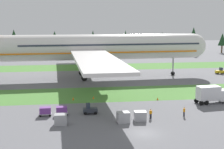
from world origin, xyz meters
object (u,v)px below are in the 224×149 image
at_px(uld_container_1, 123,117).
at_px(uld_container_2, 140,116).
at_px(airliner, 91,47).
at_px(taxiway_marker_2, 158,99).
at_px(baggage_tug, 90,110).
at_px(cargo_dolly_lead, 62,110).
at_px(pushback_tractor, 220,71).
at_px(ground_crew_loader, 151,113).
at_px(uld_container_0, 61,119).
at_px(taxiway_marker_0, 93,97).
at_px(taxiway_marker_1, 73,98).
at_px(ground_crew_marshaller, 184,111).
at_px(catering_truck, 212,94).
at_px(taxiway_marker_3, 215,97).
at_px(cargo_dolly_second, 45,111).

distance_m(uld_container_1, uld_container_2, 3.09).
xyz_separation_m(airliner, taxiway_marker_2, (12.17, -28.01, -8.68)).
distance_m(airliner, baggage_tug, 37.35).
relative_size(cargo_dolly_lead, pushback_tractor, 0.84).
xyz_separation_m(airliner, pushback_tractor, (40.41, 1.76, -8.16)).
bearing_deg(ground_crew_loader, pushback_tractor, -147.60).
bearing_deg(uld_container_0, taxiway_marker_0, 68.38).
bearing_deg(taxiway_marker_1, ground_crew_marshaller, -36.78).
bearing_deg(cargo_dolly_lead, pushback_tractor, 127.26).
relative_size(baggage_tug, ground_crew_loader, 1.51).
bearing_deg(taxiway_marker_2, uld_container_2, -116.81).
distance_m(catering_truck, taxiway_marker_3, 5.31).
bearing_deg(cargo_dolly_lead, airliner, 166.76).
bearing_deg(cargo_dolly_lead, taxiway_marker_2, 111.74).
bearing_deg(taxiway_marker_2, cargo_dolly_second, -159.66).
xyz_separation_m(baggage_tug, taxiway_marker_3, (27.97, 8.55, -0.54)).
relative_size(cargo_dolly_lead, ground_crew_marshaller, 1.28).
height_order(uld_container_0, taxiway_marker_3, uld_container_0).
bearing_deg(taxiway_marker_0, ground_crew_loader, -60.44).
bearing_deg(airliner, uld_container_0, -13.19).
xyz_separation_m(baggage_tug, uld_container_0, (-5.10, -5.49, 0.07)).
height_order(catering_truck, taxiway_marker_2, catering_truck).
distance_m(uld_container_2, taxiway_marker_2, 14.95).
xyz_separation_m(taxiway_marker_1, taxiway_marker_2, (17.80, -2.31, -0.06)).
xyz_separation_m(cargo_dolly_lead, uld_container_2, (13.25, -4.91, -0.12)).
bearing_deg(baggage_tug, cargo_dolly_lead, -90.00).
bearing_deg(baggage_tug, taxiway_marker_2, 117.98).
relative_size(ground_crew_loader, taxiway_marker_1, 2.52).
height_order(catering_truck, ground_crew_loader, catering_truck).
height_order(cargo_dolly_second, catering_truck, catering_truck).
distance_m(catering_truck, taxiway_marker_0, 24.79).
distance_m(uld_container_1, taxiway_marker_2, 17.07).
relative_size(ground_crew_loader, taxiway_marker_2, 3.03).
bearing_deg(uld_container_2, catering_truck, 28.61).
xyz_separation_m(ground_crew_loader, uld_container_1, (-5.05, -1.45, -0.05)).
relative_size(taxiway_marker_1, taxiway_marker_3, 1.25).
bearing_deg(pushback_tractor, taxiway_marker_3, 150.23).
relative_size(airliner, uld_container_2, 43.04).
xyz_separation_m(baggage_tug, taxiway_marker_0, (1.52, 11.21, -0.53)).
bearing_deg(uld_container_2, ground_crew_loader, 21.39).
bearing_deg(ground_crew_loader, baggage_tug, -41.98).
height_order(cargo_dolly_lead, uld_container_2, uld_container_2).
height_order(catering_truck, ground_crew_marshaller, catering_truck).
bearing_deg(airliner, cargo_dolly_lead, -14.61).
xyz_separation_m(taxiway_marker_1, taxiway_marker_3, (30.80, -2.09, -0.07)).
relative_size(airliner, ground_crew_loader, 49.47).
bearing_deg(uld_container_1, taxiway_marker_3, 31.99).
relative_size(pushback_tractor, uld_container_2, 1.33).
distance_m(cargo_dolly_second, ground_crew_marshaller, 24.63).
bearing_deg(cargo_dolly_second, ground_crew_marshaller, 80.46).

